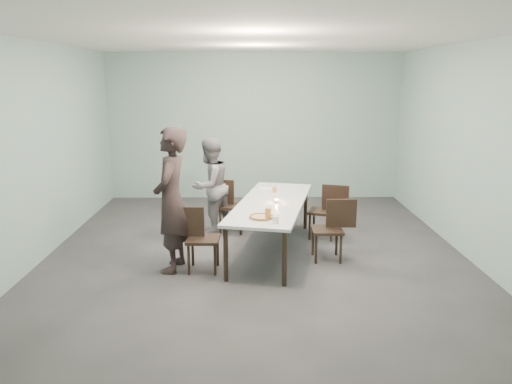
{
  "coord_description": "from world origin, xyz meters",
  "views": [
    {
      "loc": [
        -0.08,
        -6.86,
        2.51
      ],
      "look_at": [
        0.0,
        -0.33,
        1.0
      ],
      "focal_mm": 35.0,
      "sensor_mm": 36.0,
      "label": 1
    }
  ],
  "objects_px": {
    "beer_glass": "(268,214)",
    "amber_tumbler": "(274,189)",
    "chair_near_left": "(197,234)",
    "tealight": "(276,201)",
    "chair_far_right": "(328,208)",
    "diner_far": "(210,186)",
    "pizza": "(261,217)",
    "diner_near": "(171,200)",
    "chair_near_right": "(333,225)",
    "water_tumbler": "(276,220)",
    "table": "(272,205)",
    "side_plate": "(275,214)",
    "chair_far_left": "(228,202)"
  },
  "relations": [
    {
      "from": "beer_glass",
      "to": "amber_tumbler",
      "type": "xyz_separation_m",
      "value": [
        0.16,
        1.56,
        -0.03
      ]
    },
    {
      "from": "chair_near_left",
      "to": "tealight",
      "type": "xyz_separation_m",
      "value": [
        1.08,
        0.69,
        0.27
      ]
    },
    {
      "from": "chair_far_right",
      "to": "diner_far",
      "type": "distance_m",
      "value": 1.93
    },
    {
      "from": "pizza",
      "to": "diner_near",
      "type": "bearing_deg",
      "value": 171.18
    },
    {
      "from": "diner_near",
      "to": "diner_far",
      "type": "distance_m",
      "value": 1.69
    },
    {
      "from": "chair_near_right",
      "to": "diner_far",
      "type": "distance_m",
      "value": 2.24
    },
    {
      "from": "chair_far_right",
      "to": "chair_near_right",
      "type": "bearing_deg",
      "value": 103.58
    },
    {
      "from": "water_tumbler",
      "to": "chair_near_right",
      "type": "bearing_deg",
      "value": 41.32
    },
    {
      "from": "chair_far_right",
      "to": "diner_far",
      "type": "bearing_deg",
      "value": 8.04
    },
    {
      "from": "table",
      "to": "side_plate",
      "type": "height_order",
      "value": "side_plate"
    },
    {
      "from": "diner_near",
      "to": "side_plate",
      "type": "distance_m",
      "value": 1.36
    },
    {
      "from": "water_tumbler",
      "to": "beer_glass",
      "type": "bearing_deg",
      "value": 119.37
    },
    {
      "from": "chair_far_left",
      "to": "diner_near",
      "type": "height_order",
      "value": "diner_near"
    },
    {
      "from": "chair_far_right",
      "to": "side_plate",
      "type": "bearing_deg",
      "value": 72.56
    },
    {
      "from": "amber_tumbler",
      "to": "beer_glass",
      "type": "bearing_deg",
      "value": -95.72
    },
    {
      "from": "chair_far_right",
      "to": "tealight",
      "type": "distance_m",
      "value": 1.11
    },
    {
      "from": "chair_near_left",
      "to": "water_tumbler",
      "type": "relative_size",
      "value": 9.67
    },
    {
      "from": "chair_near_left",
      "to": "amber_tumbler",
      "type": "relative_size",
      "value": 10.88
    },
    {
      "from": "chair_near_left",
      "to": "chair_far_left",
      "type": "distance_m",
      "value": 1.76
    },
    {
      "from": "chair_near_right",
      "to": "amber_tumbler",
      "type": "xyz_separation_m",
      "value": [
        -0.77,
        0.98,
        0.29
      ]
    },
    {
      "from": "pizza",
      "to": "amber_tumbler",
      "type": "xyz_separation_m",
      "value": [
        0.24,
        1.51,
        0.02
      ]
    },
    {
      "from": "beer_glass",
      "to": "chair_near_left",
      "type": "bearing_deg",
      "value": 168.26
    },
    {
      "from": "diner_near",
      "to": "amber_tumbler",
      "type": "relative_size",
      "value": 23.79
    },
    {
      "from": "beer_glass",
      "to": "tealight",
      "type": "distance_m",
      "value": 0.89
    },
    {
      "from": "diner_far",
      "to": "water_tumbler",
      "type": "height_order",
      "value": "diner_far"
    },
    {
      "from": "water_tumbler",
      "to": "side_plate",
      "type": "bearing_deg",
      "value": 88.79
    },
    {
      "from": "chair_far_left",
      "to": "water_tumbler",
      "type": "bearing_deg",
      "value": -60.26
    },
    {
      "from": "tealight",
      "to": "amber_tumbler",
      "type": "bearing_deg",
      "value": 89.82
    },
    {
      "from": "beer_glass",
      "to": "water_tumbler",
      "type": "relative_size",
      "value": 1.67
    },
    {
      "from": "pizza",
      "to": "table",
      "type": "bearing_deg",
      "value": 79.11
    },
    {
      "from": "chair_far_right",
      "to": "tealight",
      "type": "height_order",
      "value": "chair_far_right"
    },
    {
      "from": "tealight",
      "to": "amber_tumbler",
      "type": "xyz_separation_m",
      "value": [
        0.0,
        0.68,
        0.02
      ]
    },
    {
      "from": "chair_far_left",
      "to": "pizza",
      "type": "bearing_deg",
      "value": -63.09
    },
    {
      "from": "diner_near",
      "to": "side_plate",
      "type": "bearing_deg",
      "value": 98.37
    },
    {
      "from": "table",
      "to": "beer_glass",
      "type": "relative_size",
      "value": 18.21
    },
    {
      "from": "table",
      "to": "pizza",
      "type": "height_order",
      "value": "pizza"
    },
    {
      "from": "chair_far_right",
      "to": "diner_far",
      "type": "relative_size",
      "value": 0.56
    },
    {
      "from": "amber_tumbler",
      "to": "chair_near_right",
      "type": "bearing_deg",
      "value": -51.86
    },
    {
      "from": "chair_near_left",
      "to": "chair_far_right",
      "type": "distance_m",
      "value": 2.35
    },
    {
      "from": "chair_near_left",
      "to": "diner_far",
      "type": "relative_size",
      "value": 0.56
    },
    {
      "from": "diner_far",
      "to": "pizza",
      "type": "height_order",
      "value": "diner_far"
    },
    {
      "from": "water_tumbler",
      "to": "chair_near_left",
      "type": "bearing_deg",
      "value": 160.87
    },
    {
      "from": "chair_far_left",
      "to": "beer_glass",
      "type": "bearing_deg",
      "value": -61.29
    },
    {
      "from": "table",
      "to": "diner_near",
      "type": "distance_m",
      "value": 1.53
    },
    {
      "from": "chair_near_left",
      "to": "water_tumbler",
      "type": "xyz_separation_m",
      "value": [
        1.01,
        -0.35,
        0.29
      ]
    },
    {
      "from": "beer_glass",
      "to": "tealight",
      "type": "relative_size",
      "value": 2.68
    },
    {
      "from": "side_plate",
      "to": "tealight",
      "type": "xyz_separation_m",
      "value": [
        0.05,
        0.61,
        0.02
      ]
    },
    {
      "from": "amber_tumbler",
      "to": "table",
      "type": "bearing_deg",
      "value": -96.07
    },
    {
      "from": "tealight",
      "to": "table",
      "type": "bearing_deg",
      "value": 138.9
    },
    {
      "from": "pizza",
      "to": "amber_tumbler",
      "type": "bearing_deg",
      "value": 81.09
    }
  ]
}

